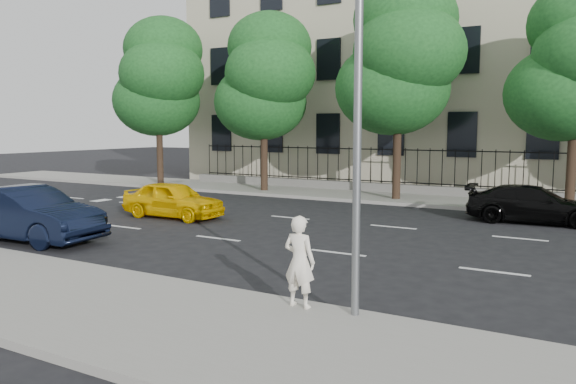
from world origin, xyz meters
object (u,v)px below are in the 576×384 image
Objects in this scene: yellow_taxi at (173,199)px; woman_near at (299,261)px; navy_sedan at (27,214)px; black_sedan at (534,204)px; street_light at (371,22)px.

woman_near is at bearing -128.40° from yellow_taxi.
navy_sedan is 1.08× the size of black_sedan.
street_light is 12.06m from navy_sedan.
yellow_taxi is at bearing 147.22° from street_light.
street_light reaches higher than woman_near.
navy_sedan is at bearing 170.60° from yellow_taxi.
black_sedan is 2.73× the size of woman_near.
navy_sedan is 16.70m from black_sedan.
woman_near is at bearing -104.11° from navy_sedan.
woman_near is (9.28, -7.27, 0.30)m from yellow_taxi.
street_light reaches higher than navy_sedan.
yellow_taxi is 2.40× the size of woman_near.
street_light is 1.77× the size of black_sedan.
woman_near is (-1.04, -0.63, -4.16)m from street_light.
navy_sedan is at bearing 126.26° from black_sedan.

